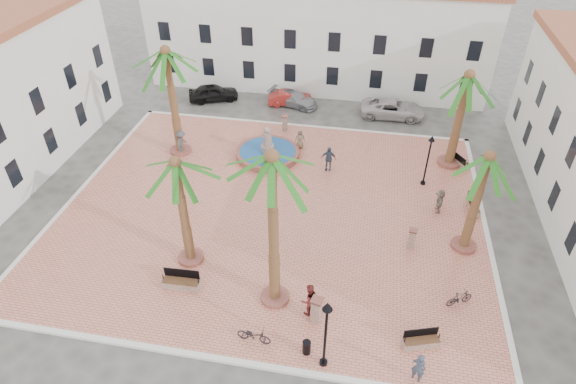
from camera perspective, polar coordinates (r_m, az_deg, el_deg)
name	(u,v)px	position (r m, az deg, el deg)	size (l,w,h in m)	color
ground	(273,210)	(30.49, -1.85, -2.20)	(120.00, 120.00, 0.00)	#56544F
plaza	(272,210)	(30.45, -1.85, -2.09)	(26.00, 22.00, 0.15)	#DB7B64
kerb_n	(301,126)	(39.45, 1.50, 7.84)	(26.30, 0.30, 0.16)	silver
kerb_s	(222,360)	(23.23, -7.82, -19.08)	(26.30, 0.30, 0.16)	silver
kerb_e	(487,235)	(30.96, 22.48, -4.68)	(0.30, 22.30, 0.16)	silver
kerb_w	(83,187)	(35.11, -23.08, 0.51)	(0.30, 22.30, 0.16)	silver
building_north	(317,32)	(45.75, 3.51, 18.39)	(30.40, 7.40, 9.50)	white
fountain	(268,152)	(35.28, -2.43, 4.75)	(4.64, 4.64, 2.40)	#9C5245
palm_nw	(167,63)	(33.77, -14.13, 14.59)	(5.12, 5.12, 8.07)	#9C5245
palm_sw	(177,175)	(24.02, -12.99, 1.93)	(4.62, 4.62, 6.74)	#9C5245
palm_s	(272,174)	(19.93, -1.90, 2.14)	(4.77, 4.77, 8.90)	#9C5245
palm_e	(486,169)	(26.39, 22.43, 2.55)	(4.65, 4.65, 6.44)	#9C5245
palm_ne	(467,87)	(33.73, 20.42, 11.58)	(5.30, 5.30, 7.11)	#9C5245
bench_s	(182,283)	(26.01, -12.51, -10.46)	(2.02, 0.68, 1.06)	gray
bench_se	(421,341)	(23.98, 15.48, -16.71)	(1.81, 1.04, 0.92)	gray
bench_e	(473,206)	(32.34, 21.03, -1.56)	(0.71, 1.74, 0.89)	gray
bench_ne	(459,162)	(36.45, 19.66, 3.42)	(1.29, 1.63, 0.86)	gray
lamppost_s	(326,324)	(20.65, 4.56, -15.31)	(0.45, 0.45, 4.10)	black
lamppost_e	(429,152)	(32.43, 16.40, 4.58)	(0.41, 0.41, 3.73)	black
bollard_se	(316,310)	(23.66, 3.39, -13.76)	(0.65, 0.65, 1.52)	gray
bollard_n	(285,123)	(38.33, -0.39, 8.19)	(0.48, 0.48, 1.29)	gray
bollard_e	(412,238)	(28.20, 14.48, -5.30)	(0.51, 0.51, 1.28)	gray
litter_bin	(307,347)	(22.88, 2.22, -17.91)	(0.38, 0.38, 0.75)	black
cyclist_a	(419,367)	(22.46, 15.22, -19.41)	(0.60, 0.39, 1.64)	#353D4E
bicycle_a	(254,335)	(23.23, -4.07, -16.55)	(0.57, 1.63, 0.86)	black
cyclist_b	(309,300)	(23.84, 2.51, -12.63)	(0.91, 0.71, 1.88)	maroon
bicycle_b	(460,298)	(26.00, 19.67, -11.75)	(0.41, 1.47, 0.88)	black
pedestrian_fountain_a	(300,139)	(36.02, 1.43, 6.34)	(0.75, 0.49, 1.54)	#826C51
pedestrian_fountain_b	(328,159)	(33.54, 4.81, 3.96)	(1.07, 0.45, 1.83)	#3A4A5F
pedestrian_north	(182,143)	(35.98, -12.48, 5.72)	(1.24, 0.71, 1.92)	#45454A
pedestrian_east	(440,201)	(31.16, 17.54, -1.00)	(1.48, 0.47, 1.60)	slate
car_black	(213,93)	(43.95, -8.83, 11.56)	(1.74, 4.32, 1.47)	black
car_red	(290,98)	(42.70, 0.24, 11.06)	(1.33, 3.82, 1.26)	maroon
car_silver	(293,98)	(42.63, 0.60, 11.02)	(1.77, 4.36, 1.27)	#9FA0A7
car_white	(393,109)	(41.61, 12.30, 9.62)	(2.43, 5.26, 1.46)	beige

